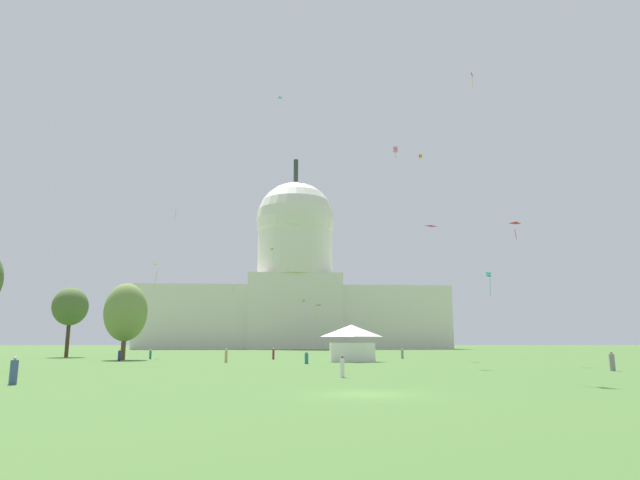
# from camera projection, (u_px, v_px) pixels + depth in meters

# --- Properties ---
(ground_plane) EXTENTS (800.00, 800.00, 0.00)m
(ground_plane) POSITION_uv_depth(u_px,v_px,m) (367.00, 394.00, 28.01)
(ground_plane) COLOR #42662D
(capitol_building) EXTENTS (113.18, 30.12, 73.31)m
(capitol_building) POSITION_uv_depth(u_px,v_px,m) (295.00, 287.00, 204.01)
(capitol_building) COLOR silver
(capitol_building) RESTS_ON ground_plane
(event_tent) EXTENTS (6.25, 4.85, 4.96)m
(event_tent) POSITION_uv_depth(u_px,v_px,m) (352.00, 343.00, 73.64)
(event_tent) COLOR white
(event_tent) RESTS_ON ground_plane
(tree_west_far) EXTENTS (6.50, 5.61, 11.39)m
(tree_west_far) POSITION_uv_depth(u_px,v_px,m) (126.00, 312.00, 81.26)
(tree_west_far) COLOR brown
(tree_west_far) RESTS_ON ground_plane
(tree_west_mid) EXTENTS (8.46, 8.45, 12.16)m
(tree_west_mid) POSITION_uv_depth(u_px,v_px,m) (70.00, 307.00, 95.95)
(tree_west_mid) COLOR #42301E
(tree_west_mid) RESTS_ON ground_plane
(person_purple_front_center) EXTENTS (0.47, 0.47, 1.77)m
(person_purple_front_center) POSITION_uv_depth(u_px,v_px,m) (362.00, 354.00, 84.78)
(person_purple_front_center) COLOR #703D93
(person_purple_front_center) RESTS_ON ground_plane
(person_tan_mid_right) EXTENTS (0.42, 0.42, 1.79)m
(person_tan_mid_right) POSITION_uv_depth(u_px,v_px,m) (226.00, 356.00, 70.23)
(person_tan_mid_right) COLOR tan
(person_tan_mid_right) RESTS_ON ground_plane
(person_teal_edge_east) EXTENTS (0.35, 0.35, 1.55)m
(person_teal_edge_east) POSITION_uv_depth(u_px,v_px,m) (150.00, 354.00, 84.37)
(person_teal_edge_east) COLOR #1E757A
(person_teal_edge_east) RESTS_ON ground_plane
(person_grey_aisle_center) EXTENTS (0.45, 0.45, 1.59)m
(person_grey_aisle_center) POSITION_uv_depth(u_px,v_px,m) (402.00, 354.00, 86.61)
(person_grey_aisle_center) COLOR gray
(person_grey_aisle_center) RESTS_ON ground_plane
(person_navy_front_left) EXTENTS (0.44, 0.44, 1.63)m
(person_navy_front_left) POSITION_uv_depth(u_px,v_px,m) (119.00, 356.00, 74.64)
(person_navy_front_left) COLOR navy
(person_navy_front_left) RESTS_ON ground_plane
(person_grey_lawn_far_right) EXTENTS (0.59, 0.59, 1.79)m
(person_grey_lawn_far_right) POSITION_uv_depth(u_px,v_px,m) (612.00, 362.00, 50.31)
(person_grey_lawn_far_right) COLOR gray
(person_grey_lawn_far_right) RESTS_ON ground_plane
(person_denim_back_left) EXTENTS (0.62, 0.62, 1.74)m
(person_denim_back_left) POSITION_uv_depth(u_px,v_px,m) (14.00, 372.00, 34.51)
(person_denim_back_left) COLOR #3D5684
(person_denim_back_left) RESTS_ON ground_plane
(person_maroon_lawn_far_left) EXTENTS (0.40, 0.40, 1.74)m
(person_maroon_lawn_far_left) POSITION_uv_depth(u_px,v_px,m) (273.00, 354.00, 82.57)
(person_maroon_lawn_far_left) COLOR maroon
(person_maroon_lawn_far_left) RESTS_ON ground_plane
(person_white_near_tree_west) EXTENTS (0.46, 0.46, 1.65)m
(person_white_near_tree_west) POSITION_uv_depth(u_px,v_px,m) (342.00, 367.00, 41.08)
(person_white_near_tree_west) COLOR silver
(person_white_near_tree_west) RESTS_ON ground_plane
(person_teal_back_right) EXTENTS (0.48, 0.48, 1.55)m
(person_teal_back_right) POSITION_uv_depth(u_px,v_px,m) (307.00, 358.00, 66.13)
(person_teal_back_right) COLOR #1E757A
(person_teal_back_right) RESTS_ON ground_plane
(kite_orange_high) EXTENTS (0.99, 1.02, 0.91)m
(kite_orange_high) POSITION_uv_depth(u_px,v_px,m) (420.00, 156.00, 134.82)
(kite_orange_high) COLOR orange
(kite_violet_high) EXTENTS (0.68, 1.18, 3.73)m
(kite_violet_high) POSITION_uv_depth(u_px,v_px,m) (472.00, 76.00, 112.91)
(kite_violet_high) COLOR purple
(kite_turquoise_low) EXTENTS (0.73, 0.78, 4.23)m
(kite_turquoise_low) POSITION_uv_depth(u_px,v_px,m) (489.00, 275.00, 95.68)
(kite_turquoise_low) COLOR teal
(kite_pink_mid) EXTENTS (0.81, 0.84, 2.10)m
(kite_pink_mid) POSITION_uv_depth(u_px,v_px,m) (395.00, 149.00, 91.92)
(kite_pink_mid) COLOR pink
(kite_magenta_low) EXTENTS (1.39, 1.01, 0.39)m
(kite_magenta_low) POSITION_uv_depth(u_px,v_px,m) (428.00, 228.00, 61.38)
(kite_magenta_low) COLOR #D1339E
(kite_blue_mid) EXTENTS (1.33, 1.34, 3.83)m
(kite_blue_mid) POSITION_uv_depth(u_px,v_px,m) (273.00, 251.00, 169.63)
(kite_blue_mid) COLOR blue
(kite_green_high) EXTENTS (0.47, 0.84, 3.06)m
(kite_green_high) POSITION_uv_depth(u_px,v_px,m) (176.00, 211.00, 151.74)
(kite_green_high) COLOR green
(kite_white_mid) EXTENTS (1.32, 1.50, 2.26)m
(kite_white_mid) POSITION_uv_depth(u_px,v_px,m) (233.00, 284.00, 167.45)
(kite_white_mid) COLOR white
(kite_black_low) EXTENTS (1.58, 1.48, 2.88)m
(kite_black_low) POSITION_uv_depth(u_px,v_px,m) (320.00, 308.00, 132.55)
(kite_black_low) COLOR black
(kite_red_low) EXTENTS (1.29, 0.63, 2.12)m
(kite_red_low) POSITION_uv_depth(u_px,v_px,m) (517.00, 224.00, 67.33)
(kite_red_low) COLOR red
(kite_cyan_high) EXTENTS (1.19, 1.37, 0.29)m
(kite_cyan_high) POSITION_uv_depth(u_px,v_px,m) (278.00, 100.00, 119.01)
(kite_cyan_high) COLOR #33BCDB
(kite_lime_low) EXTENTS (0.85, 0.89, 0.86)m
(kite_lime_low) POSITION_uv_depth(u_px,v_px,m) (304.00, 301.00, 180.06)
(kite_lime_low) COLOR #8CD133
(kite_gold_low) EXTENTS (1.08, 1.58, 4.26)m
(kite_gold_low) POSITION_uv_depth(u_px,v_px,m) (158.00, 269.00, 93.73)
(kite_gold_low) COLOR gold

